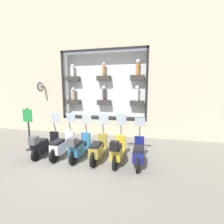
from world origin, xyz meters
TOP-DOWN VIEW (x-y plane):
  - ground_plane at (0.00, 0.00)m, footprint 120.00×120.00m
  - building_facade at (3.60, 0.00)m, footprint 1.20×36.00m
  - scooter_navy_0 at (0.24, -2.24)m, footprint 1.80×0.61m
  - scooter_yellow_1 at (0.19, -1.48)m, footprint 1.80×0.60m
  - scooter_olive_2 at (0.25, -0.72)m, footprint 1.81×0.60m
  - scooter_teal_3 at (0.19, 0.04)m, footprint 1.81×0.61m
  - scooter_white_4 at (0.25, 0.80)m, footprint 1.81×0.60m
  - scooter_black_5 at (0.17, 1.56)m, footprint 1.79×0.60m
  - shop_sign_post at (0.52, 2.55)m, footprint 0.36×0.45m

SIDE VIEW (x-z plane):
  - ground_plane at x=0.00m, z-range 0.00..0.00m
  - scooter_navy_0 at x=0.24m, z-range -0.34..1.21m
  - scooter_white_4 at x=0.25m, z-range -0.39..1.27m
  - scooter_olive_2 at x=0.25m, z-range -0.39..1.28m
  - scooter_black_5 at x=0.17m, z-range -0.36..1.27m
  - scooter_yellow_1 at x=0.19m, z-range -0.37..1.33m
  - scooter_teal_3 at x=0.19m, z-range -0.32..1.28m
  - shop_sign_post at x=0.52m, z-range 0.09..1.97m
  - building_facade at x=3.60m, z-range 0.10..9.89m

